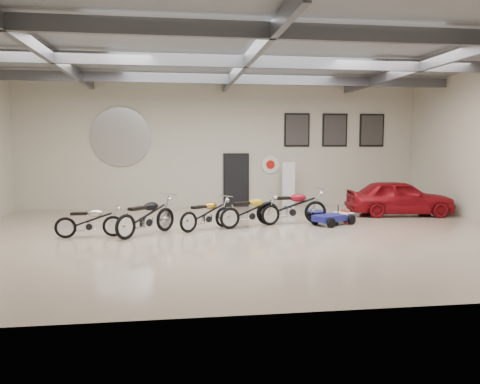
{
  "coord_description": "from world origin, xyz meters",
  "views": [
    {
      "loc": [
        -1.93,
        -12.7,
        2.58
      ],
      "look_at": [
        0.0,
        1.2,
        1.1
      ],
      "focal_mm": 35.0,
      "sensor_mm": 36.0,
      "label": 1
    }
  ],
  "objects": [
    {
      "name": "motorcycle_yellow",
      "position": [
        0.34,
        1.3,
        0.53
      ],
      "size": [
        2.11,
        1.25,
        1.05
      ],
      "primitive_type": null,
      "rotation": [
        0.0,
        0.0,
        0.33
      ],
      "color": "silver",
      "rests_on": "floor"
    },
    {
      "name": "motorcycle_gold",
      "position": [
        -1.03,
        1.04,
        0.49
      ],
      "size": [
        1.89,
        1.59,
        0.99
      ],
      "primitive_type": null,
      "rotation": [
        0.0,
        0.0,
        0.62
      ],
      "color": "silver",
      "rests_on": "floor"
    },
    {
      "name": "door",
      "position": [
        0.5,
        5.95,
        1.05
      ],
      "size": [
        0.92,
        0.08,
        2.1
      ],
      "primitive_type": "cube",
      "color": "black",
      "rests_on": "back_wall"
    },
    {
      "name": "floor",
      "position": [
        0.0,
        0.0,
        0.0
      ],
      "size": [
        16.0,
        12.0,
        0.01
      ],
      "primitive_type": "cube",
      "color": "tan",
      "rests_on": "ground"
    },
    {
      "name": "poster_mid",
      "position": [
        4.6,
        5.96,
        3.1
      ],
      "size": [
        1.05,
        0.08,
        1.35
      ],
      "primitive_type": null,
      "color": "black",
      "rests_on": "back_wall"
    },
    {
      "name": "motorcycle_black",
      "position": [
        -2.75,
        0.44,
        0.56
      ],
      "size": [
        1.95,
        2.01,
        1.11
      ],
      "primitive_type": null,
      "rotation": [
        0.0,
        0.0,
        0.82
      ],
      "color": "silver",
      "rests_on": "floor"
    },
    {
      "name": "poster_left",
      "position": [
        3.0,
        5.96,
        3.1
      ],
      "size": [
        1.05,
        0.08,
        1.35
      ],
      "primitive_type": null,
      "color": "black",
      "rests_on": "back_wall"
    },
    {
      "name": "vintage_car",
      "position": [
        6.0,
        2.94,
        0.63
      ],
      "size": [
        1.94,
        3.87,
        1.27
      ],
      "primitive_type": "imported",
      "rotation": [
        0.0,
        0.0,
        1.45
      ],
      "color": "maroon",
      "rests_on": "floor"
    },
    {
      "name": "ceiling",
      "position": [
        0.0,
        0.0,
        5.0
      ],
      "size": [
        16.0,
        12.0,
        0.01
      ],
      "primitive_type": "cube",
      "color": "gray",
      "rests_on": "back_wall"
    },
    {
      "name": "oil_sign",
      "position": [
        1.9,
        5.95,
        1.7
      ],
      "size": [
        0.72,
        0.1,
        0.72
      ],
      "primitive_type": null,
      "color": "white",
      "rests_on": "back_wall"
    },
    {
      "name": "motorcycle_silver",
      "position": [
        -4.28,
        0.34,
        0.46
      ],
      "size": [
        1.82,
        0.66,
        0.93
      ],
      "primitive_type": null,
      "rotation": [
        0.0,
        0.0,
        0.06
      ],
      "color": "silver",
      "rests_on": "floor"
    },
    {
      "name": "poster_right",
      "position": [
        6.2,
        5.96,
        3.1
      ],
      "size": [
        1.05,
        0.08,
        1.35
      ],
      "primitive_type": null,
      "color": "black",
      "rests_on": "back_wall"
    },
    {
      "name": "back_wall",
      "position": [
        0.0,
        6.0,
        2.5
      ],
      "size": [
        16.0,
        0.02,
        5.0
      ],
      "primitive_type": "cube",
      "color": "beige",
      "rests_on": "floor"
    },
    {
      "name": "go_kart",
      "position": [
        3.13,
        1.43,
        0.31
      ],
      "size": [
        1.85,
        1.49,
        0.62
      ],
      "primitive_type": null,
      "rotation": [
        0.0,
        0.0,
        0.51
      ],
      "color": "navy",
      "rests_on": "floor"
    },
    {
      "name": "banner_stand",
      "position": [
        2.57,
        5.5,
        0.92
      ],
      "size": [
        0.53,
        0.31,
        1.83
      ],
      "primitive_type": null,
      "rotation": [
        0.0,
        0.0,
        -0.24
      ],
      "color": "white",
      "rests_on": "floor"
    },
    {
      "name": "motorcycle_red",
      "position": [
        1.73,
        1.67,
        0.58
      ],
      "size": [
        2.25,
        0.73,
        1.16
      ],
      "primitive_type": null,
      "rotation": [
        0.0,
        0.0,
        0.02
      ],
      "color": "silver",
      "rests_on": "floor"
    },
    {
      "name": "ceiling_beams",
      "position": [
        0.0,
        0.0,
        4.75
      ],
      "size": [
        15.8,
        11.8,
        0.32
      ],
      "primitive_type": null,
      "color": "#4F5056",
      "rests_on": "ceiling"
    },
    {
      "name": "logo_plaque",
      "position": [
        -4.0,
        5.95,
        2.8
      ],
      "size": [
        2.3,
        0.06,
        1.16
      ],
      "primitive_type": null,
      "color": "silver",
      "rests_on": "back_wall"
    }
  ]
}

